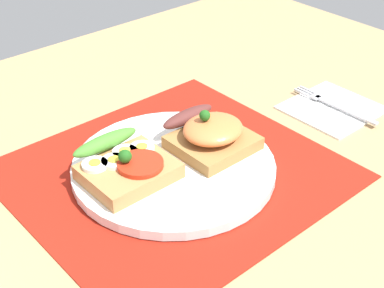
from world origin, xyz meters
The scene contains 7 objects.
ground_plane centered at (0.00, 0.00, -1.60)cm, with size 120.00×90.00×3.20cm, color tan.
placemat centered at (0.00, 0.00, 0.15)cm, with size 37.43×34.93×0.30cm, color maroon.
plate centered at (0.00, 0.00, 0.93)cm, with size 25.10×25.10×1.26cm, color white.
sandwich_egg_tomato centered at (-5.84, 1.87, 3.01)cm, with size 10.24×9.97×4.09cm.
sandwich_salmon centered at (5.87, -0.21, 3.49)cm, with size 9.64×10.35×5.49cm.
napkin centered at (27.75, -3.12, 0.30)cm, with size 12.45×11.78×0.60cm, color white.
fork centered at (27.96, -2.94, 0.76)cm, with size 1.62×14.28×0.32cm.
Camera 1 is at (-35.65, -44.10, 41.78)cm, focal length 52.98 mm.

